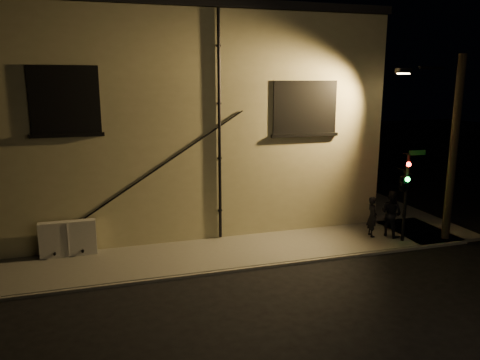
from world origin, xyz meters
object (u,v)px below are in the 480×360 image
object	(u,v)px
traffic_signal	(404,182)
streetlamp_pole	(450,145)
utility_cabinet	(68,239)
pedestrian_a	(372,217)
pedestrian_b	(391,213)

from	to	relation	value
traffic_signal	streetlamp_pole	distance (m)	2.25
utility_cabinet	pedestrian_a	bearing A→B (deg)	-6.58
pedestrian_b	streetlamp_pole	distance (m)	3.30
utility_cabinet	pedestrian_b	bearing A→B (deg)	-7.08
traffic_signal	streetlamp_pole	bearing A→B (deg)	-1.19
pedestrian_b	traffic_signal	size ratio (longest dim) A/B	0.53
streetlamp_pole	traffic_signal	bearing A→B (deg)	178.81
traffic_signal	streetlamp_pole	xyz separation A→B (m)	(1.84, -0.04, 1.28)
pedestrian_a	traffic_signal	distance (m)	1.89
traffic_signal	utility_cabinet	bearing A→B (deg)	169.30
traffic_signal	streetlamp_pole	size ratio (longest dim) A/B	0.49
pedestrian_b	traffic_signal	distance (m)	1.59
utility_cabinet	traffic_signal	world-z (taller)	traffic_signal
pedestrian_a	pedestrian_b	bearing A→B (deg)	-93.86
pedestrian_a	traffic_signal	xyz separation A→B (m)	(0.62, -0.93, 1.52)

